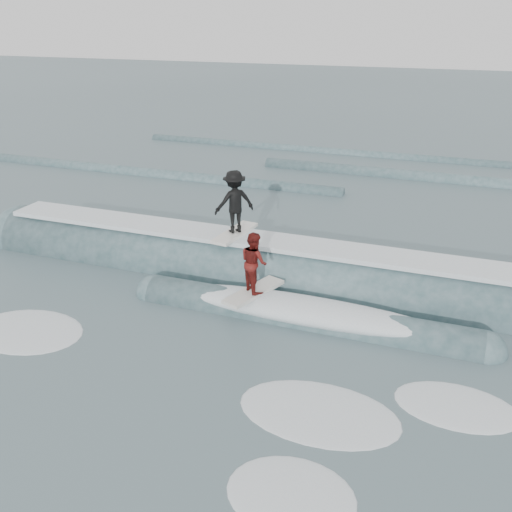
% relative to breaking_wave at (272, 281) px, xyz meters
% --- Properties ---
extents(ground, '(160.00, 160.00, 0.00)m').
position_rel_breaking_wave_xyz_m(ground, '(-0.25, -4.45, -0.04)').
color(ground, '#3C5257').
rests_on(ground, ground).
extents(breaking_wave, '(20.83, 3.97, 2.38)m').
position_rel_breaking_wave_xyz_m(breaking_wave, '(0.00, 0.00, 0.00)').
color(breaking_wave, '#335156').
rests_on(breaking_wave, ground).
extents(surfer_black, '(1.38, 2.05, 2.01)m').
position_rel_breaking_wave_xyz_m(surfer_black, '(-1.31, 0.31, 2.21)').
color(surfer_black, white).
rests_on(surfer_black, ground).
extents(surfer_red, '(1.18, 2.07, 1.75)m').
position_rel_breaking_wave_xyz_m(surfer_red, '(0.14, -1.89, 1.33)').
color(surfer_red, silver).
rests_on(surfer_red, ground).
extents(whitewater, '(13.11, 5.15, 0.10)m').
position_rel_breaking_wave_xyz_m(whitewater, '(1.82, -5.45, -0.04)').
color(whitewater, white).
rests_on(whitewater, ground).
extents(far_swells, '(39.00, 8.65, 0.80)m').
position_rel_breaking_wave_xyz_m(far_swells, '(-1.70, 13.20, -0.04)').
color(far_swells, '#335156').
rests_on(far_swells, ground).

